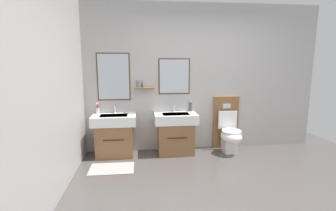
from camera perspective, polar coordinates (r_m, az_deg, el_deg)
ground_plane at (r=3.36m, az=14.76°, el=-20.67°), size 5.64×5.11×0.10m
wall_back at (r=4.71m, az=7.00°, el=6.21°), size 4.44×0.27×2.67m
wall_left at (r=2.89m, az=-27.76°, el=2.72°), size 0.12×3.91×2.67m
bath_mat at (r=4.08m, az=-12.73°, el=-13.91°), size 0.68×0.44×0.01m
vanity_sink_left at (r=4.51m, az=-12.11°, el=-6.40°), size 0.76×0.49×0.73m
tap_on_left_sink at (r=4.58m, az=-12.09°, el=-0.80°), size 0.03×0.13×0.11m
vanity_sink_right at (r=4.53m, az=1.72°, el=-6.10°), size 0.76×0.49×0.73m
tap_on_right_sink at (r=4.60m, az=1.43°, el=-0.53°), size 0.03×0.13×0.11m
toilet at (r=4.77m, az=13.62°, el=-5.67°), size 0.48×0.63×1.00m
toothbrush_cup at (r=4.61m, az=-15.78°, el=-1.03°), size 0.07×0.07×0.20m
soap_dispenser at (r=4.65m, az=5.20°, el=-0.24°), size 0.06×0.06×0.20m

